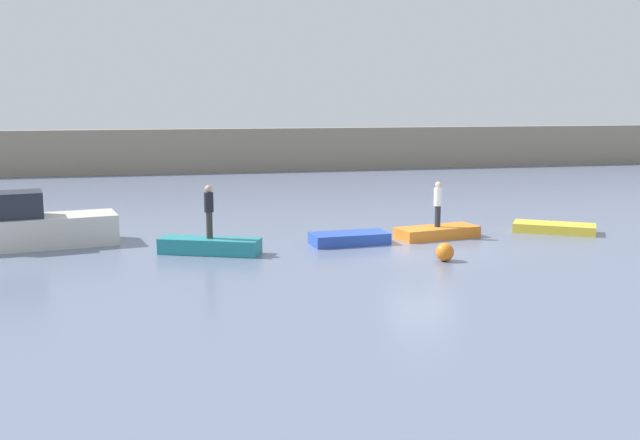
{
  "coord_description": "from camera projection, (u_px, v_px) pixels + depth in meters",
  "views": [
    {
      "loc": [
        -9.05,
        -23.57,
        5.2
      ],
      "look_at": [
        -3.44,
        1.13,
        0.98
      ],
      "focal_mm": 40.57,
      "sensor_mm": 36.0,
      "label": 1
    }
  ],
  "objects": [
    {
      "name": "rowboat_blue",
      "position": [
        349.0,
        238.0,
        26.34
      ],
      "size": [
        2.89,
        1.46,
        0.42
      ],
      "primitive_type": "cube",
      "rotation": [
        0.0,
        0.0,
        0.08
      ],
      "color": "#2B4CAD",
      "rests_on": "ground_plane"
    },
    {
      "name": "rowboat_orange",
      "position": [
        437.0,
        232.0,
        27.56
      ],
      "size": [
        3.35,
        1.82,
        0.42
      ],
      "primitive_type": "cube",
      "rotation": [
        0.0,
        0.0,
        0.2
      ],
      "color": "orange",
      "rests_on": "ground_plane"
    },
    {
      "name": "person_white_shirt",
      "position": [
        438.0,
        202.0,
        27.37
      ],
      "size": [
        0.32,
        0.32,
        1.73
      ],
      "color": "#232838",
      "rests_on": "rowboat_orange"
    },
    {
      "name": "rowboat_teal",
      "position": [
        210.0,
        246.0,
        24.67
      ],
      "size": [
        3.56,
        2.23,
        0.54
      ],
      "primitive_type": "cube",
      "rotation": [
        0.0,
        0.0,
        -0.4
      ],
      "color": "teal",
      "rests_on": "ground_plane"
    },
    {
      "name": "person_dark_shirt",
      "position": [
        209.0,
        209.0,
        24.46
      ],
      "size": [
        0.32,
        0.32,
        1.82
      ],
      "color": "#38332D",
      "rests_on": "rowboat_teal"
    },
    {
      "name": "embankment_wall",
      "position": [
        281.0,
        149.0,
        53.58
      ],
      "size": [
        80.0,
        1.2,
        3.14
      ],
      "primitive_type": "cube",
      "color": "gray",
      "rests_on": "ground_plane"
    },
    {
      "name": "ground_plane",
      "position": [
        422.0,
        249.0,
        25.5
      ],
      "size": [
        120.0,
        120.0,
        0.0
      ],
      "primitive_type": "plane",
      "color": "slate"
    },
    {
      "name": "rowboat_yellow",
      "position": [
        554.0,
        228.0,
        28.69
      ],
      "size": [
        3.31,
        2.77,
        0.36
      ],
      "primitive_type": "cube",
      "rotation": [
        0.0,
        0.0,
        -0.57
      ],
      "color": "gold",
      "rests_on": "ground_plane"
    },
    {
      "name": "mooring_buoy",
      "position": [
        445.0,
        252.0,
        23.54
      ],
      "size": [
        0.6,
        0.6,
        0.6
      ],
      "primitive_type": "sphere",
      "color": "orange",
      "rests_on": "ground_plane"
    },
    {
      "name": "motorboat",
      "position": [
        36.0,
        226.0,
        25.78
      ],
      "size": [
        5.46,
        2.84,
        2.01
      ],
      "color": "beige",
      "rests_on": "ground_plane"
    }
  ]
}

